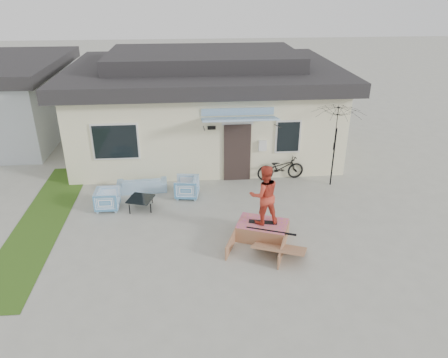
{
  "coord_description": "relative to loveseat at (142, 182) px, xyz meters",
  "views": [
    {
      "loc": [
        -0.66,
        -9.42,
        6.63
      ],
      "look_at": [
        0.3,
        1.8,
        1.3
      ],
      "focal_mm": 33.94,
      "sensor_mm": 36.0,
      "label": 1
    }
  ],
  "objects": [
    {
      "name": "skateboard",
      "position": [
        3.65,
        -3.23,
        0.15
      ],
      "size": [
        0.81,
        0.36,
        0.05
      ],
      "primitive_type": "cube",
      "rotation": [
        0.0,
        0.0,
        -0.22
      ],
      "color": "black",
      "rests_on": "skate_ramp"
    },
    {
      "name": "bicycle",
      "position": [
        4.94,
        0.49,
        0.23
      ],
      "size": [
        1.8,
        0.81,
        1.11
      ],
      "primitive_type": "imported",
      "rotation": [
        0.0,
        0.0,
        1.69
      ],
      "color": "black",
      "rests_on": "ground"
    },
    {
      "name": "coffee_table",
      "position": [
        0.08,
        -1.29,
        -0.15
      ],
      "size": [
        0.91,
        0.91,
        0.36
      ],
      "primitive_type": "cube",
      "rotation": [
        0.0,
        0.0,
        -0.31
      ],
      "color": "black",
      "rests_on": "ground"
    },
    {
      "name": "armchair_right",
      "position": [
        1.53,
        -0.61,
        0.06
      ],
      "size": [
        0.8,
        0.84,
        0.77
      ],
      "primitive_type": "imported",
      "rotation": [
        0.0,
        0.0,
        -1.71
      ],
      "color": "teal",
      "rests_on": "ground"
    },
    {
      "name": "house",
      "position": [
        2.36,
        4.12,
        1.61
      ],
      "size": [
        10.8,
        8.49,
        4.1
      ],
      "color": "beige",
      "rests_on": "ground"
    },
    {
      "name": "patio_umbrella",
      "position": [
        6.63,
        -0.11,
        1.42
      ],
      "size": [
        1.9,
        1.77,
        2.2
      ],
      "color": "black",
      "rests_on": "ground"
    },
    {
      "name": "skate_ramp",
      "position": [
        3.64,
        -3.28,
        -0.1
      ],
      "size": [
        1.93,
        2.19,
        0.46
      ],
      "primitive_type": null,
      "rotation": [
        0.0,
        0.0,
        -0.37
      ],
      "color": "#976343",
      "rests_on": "ground"
    },
    {
      "name": "armchair_left",
      "position": [
        -0.96,
        -1.22,
        0.04
      ],
      "size": [
        0.68,
        0.72,
        0.74
      ],
      "primitive_type": "imported",
      "rotation": [
        0.0,
        0.0,
        1.57
      ],
      "color": "teal",
      "rests_on": "ground"
    },
    {
      "name": "skater",
      "position": [
        3.65,
        -3.23,
        1.03
      ],
      "size": [
        0.91,
        0.75,
        1.71
      ],
      "primitive_type": "imported",
      "rotation": [
        0.0,
        0.0,
        3.28
      ],
      "color": "#C73E2B",
      "rests_on": "skateboard"
    },
    {
      "name": "loveseat",
      "position": [
        0.0,
        0.0,
        0.0
      ],
      "size": [
        1.72,
        0.59,
        0.66
      ],
      "primitive_type": "imported",
      "rotation": [
        0.0,
        0.0,
        3.2
      ],
      "color": "teal",
      "rests_on": "ground"
    },
    {
      "name": "grass_strip",
      "position": [
        -2.84,
        -1.87,
        -0.33
      ],
      "size": [
        1.4,
        8.0,
        0.01
      ],
      "primitive_type": "cube",
      "color": "#2C5118",
      "rests_on": "ground"
    },
    {
      "name": "ground",
      "position": [
        2.36,
        -3.87,
        -0.33
      ],
      "size": [
        90.0,
        90.0,
        0.0
      ],
      "primitive_type": "plane",
      "color": "#99998E",
      "rests_on": "ground"
    }
  ]
}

